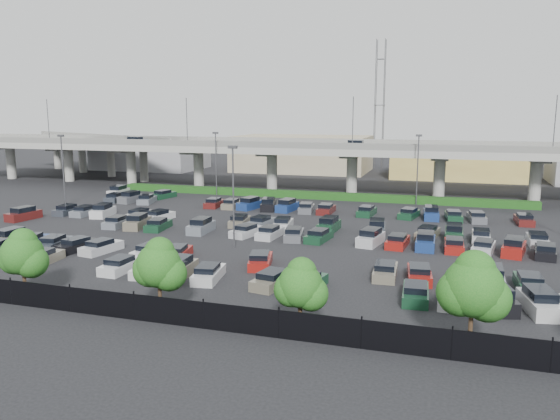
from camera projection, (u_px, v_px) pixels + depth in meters
ground at (260, 231)px, 62.69m from camera, size 280.00×280.00×0.00m
overpass at (322, 151)px, 91.57m from camera, size 150.00×13.00×15.80m
on_ramp at (97, 143)px, 117.10m from camera, size 50.93×30.13×8.80m
hedge at (312, 195)px, 86.09m from camera, size 66.00×1.60×1.10m
fence at (120, 305)px, 36.23m from camera, size 70.00×0.10×2.00m
tree_row at (141, 262)px, 36.93m from camera, size 65.07×3.66×5.94m
parked_cars at (243, 232)px, 59.69m from camera, size 62.95×41.69×1.67m
light_poles at (233, 174)px, 64.66m from camera, size 66.90×48.38×10.30m
distant_buildings at (410, 158)px, 116.51m from camera, size 138.00×24.00×9.00m
comm_tower at (380, 103)px, 128.28m from camera, size 2.40×2.40×30.00m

